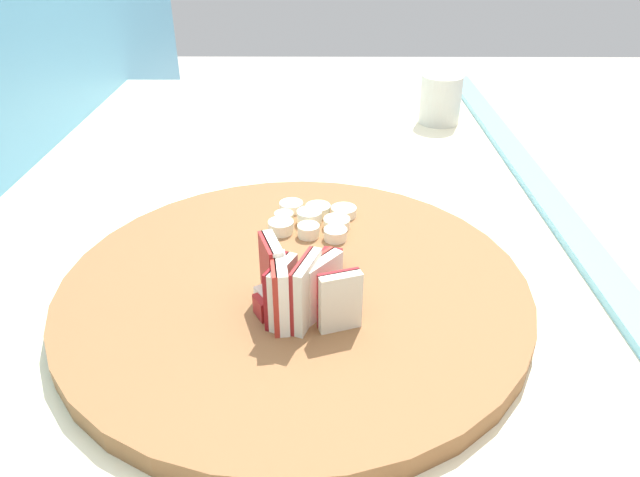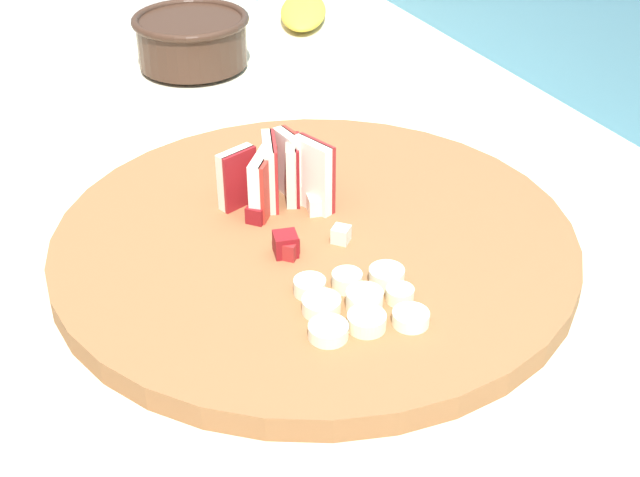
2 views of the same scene
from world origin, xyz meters
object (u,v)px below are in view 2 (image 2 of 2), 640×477
cutting_board (315,242)px  apple_dice_pile (302,212)px  ceramic_bowl (192,39)px  apple_wedge_fan (280,174)px  banana_slice_rows (358,301)px  banana_peel (303,11)px

cutting_board → apple_dice_pile: size_ratio=4.34×
ceramic_bowl → cutting_board: bearing=-5.4°
apple_wedge_fan → apple_dice_pile: size_ratio=0.88×
apple_wedge_fan → banana_slice_rows: 0.17m
banana_slice_rows → banana_peel: (-0.67, 0.26, -0.01)m
banana_peel → ceramic_bowl: bearing=-62.6°
apple_wedge_fan → banana_slice_rows: bearing=-3.4°
banana_slice_rows → ceramic_bowl: bearing=174.0°
ceramic_bowl → banana_peel: (-0.11, 0.20, -0.03)m
ceramic_bowl → banana_peel: 0.23m
cutting_board → apple_wedge_fan: size_ratio=4.93×
apple_dice_pile → banana_peel: bearing=155.1°
apple_wedge_fan → banana_slice_rows: size_ratio=0.92×
apple_dice_pile → banana_slice_rows: size_ratio=1.05×
banana_peel → banana_slice_rows: bearing=-21.5°
apple_wedge_fan → apple_dice_pile: 0.04m
cutting_board → banana_slice_rows: bearing=-8.4°
cutting_board → ceramic_bowl: 0.45m
apple_wedge_fan → banana_peel: 0.56m
apple_dice_pile → ceramic_bowl: bearing=174.1°
cutting_board → apple_dice_pile: (-0.02, -0.00, 0.02)m
cutting_board → banana_peel: bearing=156.0°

